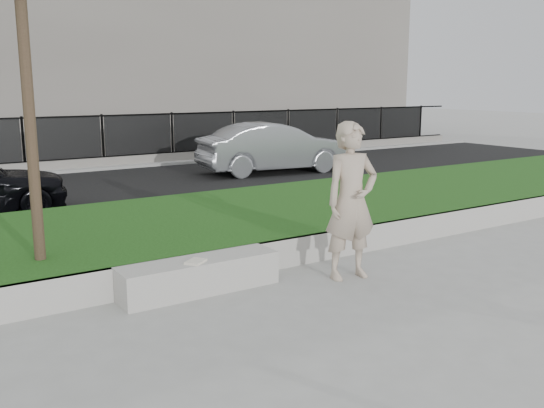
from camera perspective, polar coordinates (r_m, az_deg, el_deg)
ground at (r=7.25m, az=2.32°, el=-8.71°), size 90.00×90.00×0.00m
grass_bank at (r=9.69m, az=-8.05°, el=-2.45°), size 34.00×4.00×0.40m
grass_kerb at (r=8.02m, az=-2.01°, el=-5.25°), size 34.00×0.08×0.40m
street at (r=14.80m, az=-17.19°, el=1.17°), size 34.00×7.00×0.04m
far_pavement at (r=19.11m, az=-21.00°, el=3.22°), size 34.00×3.00×0.12m
iron_fence at (r=18.09m, az=-20.41°, el=4.39°), size 32.00×0.30×1.50m
stone_bench at (r=7.41m, az=-6.88°, el=-6.69°), size 1.98×0.50×0.41m
man at (r=7.76m, az=7.47°, el=0.27°), size 0.80×0.58×2.02m
book at (r=7.22m, az=-7.19°, el=-5.39°), size 0.31×0.29×0.03m
car_silver at (r=16.92m, az=0.22°, el=5.32°), size 4.37×2.04×1.39m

